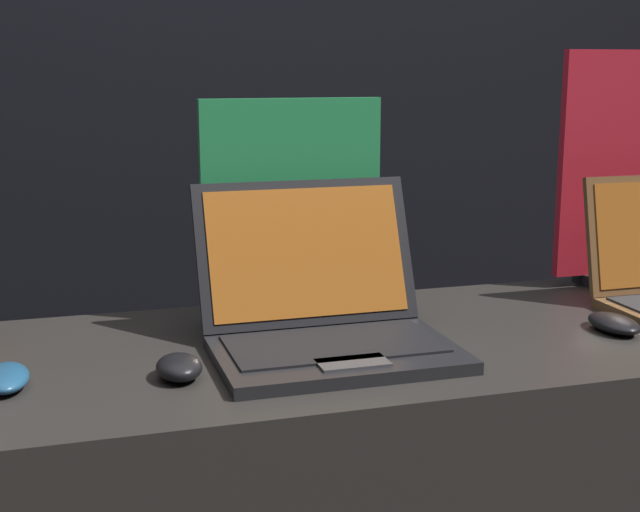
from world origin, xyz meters
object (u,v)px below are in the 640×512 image
object	(u,v)px
mouse_middle	(179,367)
promo_stand_middle	(292,215)
promo_stand_back	(621,174)
mouse_front	(6,378)
laptop_middle	(324,312)
mouse_back	(614,323)

from	to	relation	value
mouse_middle	promo_stand_middle	size ratio (longest dim) A/B	0.23
promo_stand_back	mouse_front	bearing A→B (deg)	-166.29
mouse_middle	promo_stand_back	distance (m)	1.05
laptop_middle	mouse_middle	distance (m)	0.27
mouse_front	promo_stand_middle	world-z (taller)	promo_stand_middle
mouse_back	promo_stand_middle	bearing A→B (deg)	153.26
mouse_front	promo_stand_back	xyz separation A→B (m)	(1.22, 0.30, 0.22)
mouse_middle	mouse_back	bearing A→B (deg)	1.82
promo_stand_back	mouse_middle	bearing A→B (deg)	-161.14
laptop_middle	promo_stand_middle	world-z (taller)	promo_stand_middle
mouse_back	promo_stand_back	xyz separation A→B (m)	(0.21, 0.31, 0.22)
mouse_front	laptop_middle	distance (m)	0.50
mouse_middle	mouse_back	world-z (taller)	mouse_middle
mouse_back	promo_stand_back	distance (m)	0.43
mouse_front	promo_stand_back	world-z (taller)	promo_stand_back
mouse_back	mouse_middle	bearing A→B (deg)	-178.18
mouse_back	promo_stand_back	size ratio (longest dim) A/B	0.24
laptop_middle	mouse_middle	world-z (taller)	laptop_middle
laptop_middle	mouse_front	bearing A→B (deg)	-174.79
promo_stand_middle	promo_stand_back	size ratio (longest dim) A/B	0.82
laptop_middle	promo_stand_back	bearing A→B (deg)	19.17
laptop_middle	mouse_middle	size ratio (longest dim) A/B	4.09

